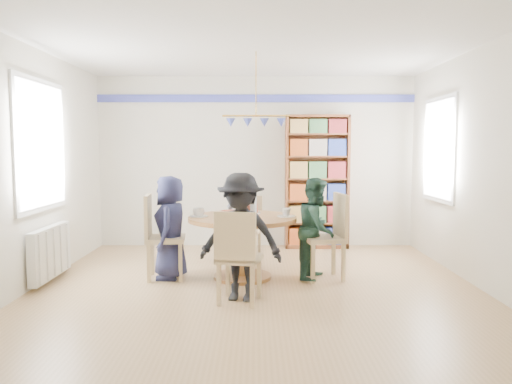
{
  "coord_description": "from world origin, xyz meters",
  "views": [
    {
      "loc": [
        -0.01,
        -5.47,
        1.56
      ],
      "look_at": [
        0.0,
        0.4,
        1.05
      ],
      "focal_mm": 35.0,
      "sensor_mm": 36.0,
      "label": 1
    }
  ],
  "objects_px": {
    "radiator": "(50,252)",
    "person_left": "(170,227)",
    "person_far": "(242,220)",
    "person_near": "(241,237)",
    "chair_near": "(238,253)",
    "person_right": "(317,228)",
    "bookshelf": "(317,183)",
    "dining_table": "(243,233)",
    "chair_right": "(331,232)",
    "chair_far": "(247,225)",
    "chair_left": "(158,233)"
  },
  "relations": [
    {
      "from": "chair_left",
      "to": "chair_near",
      "type": "relative_size",
      "value": 1.07
    },
    {
      "from": "radiator",
      "to": "person_far",
      "type": "xyz_separation_m",
      "value": [
        2.23,
        1.08,
        0.23
      ]
    },
    {
      "from": "chair_near",
      "to": "person_left",
      "type": "bearing_deg",
      "value": 129.78
    },
    {
      "from": "chair_left",
      "to": "person_far",
      "type": "xyz_separation_m",
      "value": [
        0.98,
        0.95,
        0.02
      ]
    },
    {
      "from": "chair_near",
      "to": "person_far",
      "type": "distance_m",
      "value": 1.95
    },
    {
      "from": "chair_far",
      "to": "chair_near",
      "type": "distance_m",
      "value": 2.05
    },
    {
      "from": "chair_far",
      "to": "person_near",
      "type": "relative_size",
      "value": 0.68
    },
    {
      "from": "person_right",
      "to": "person_near",
      "type": "bearing_deg",
      "value": 155.03
    },
    {
      "from": "chair_far",
      "to": "person_left",
      "type": "relative_size",
      "value": 0.72
    },
    {
      "from": "person_right",
      "to": "bookshelf",
      "type": "relative_size",
      "value": 0.58
    },
    {
      "from": "chair_right",
      "to": "person_far",
      "type": "xyz_separation_m",
      "value": [
        -1.09,
        0.95,
        0.01
      ]
    },
    {
      "from": "radiator",
      "to": "bookshelf",
      "type": "xyz_separation_m",
      "value": [
        3.37,
        2.04,
        0.67
      ]
    },
    {
      "from": "chair_far",
      "to": "radiator",
      "type": "bearing_deg",
      "value": -152.7
    },
    {
      "from": "chair_left",
      "to": "chair_far",
      "type": "xyz_separation_m",
      "value": [
        1.05,
        1.05,
        -0.07
      ]
    },
    {
      "from": "chair_far",
      "to": "person_far",
      "type": "distance_m",
      "value": 0.15
    },
    {
      "from": "chair_left",
      "to": "chair_far",
      "type": "height_order",
      "value": "chair_left"
    },
    {
      "from": "radiator",
      "to": "chair_right",
      "type": "relative_size",
      "value": 0.97
    },
    {
      "from": "chair_right",
      "to": "person_left",
      "type": "height_order",
      "value": "person_left"
    },
    {
      "from": "chair_near",
      "to": "bookshelf",
      "type": "relative_size",
      "value": 0.46
    },
    {
      "from": "chair_left",
      "to": "radiator",
      "type": "bearing_deg",
      "value": -173.77
    },
    {
      "from": "dining_table",
      "to": "person_near",
      "type": "relative_size",
      "value": 0.99
    },
    {
      "from": "dining_table",
      "to": "chair_far",
      "type": "relative_size",
      "value": 1.45
    },
    {
      "from": "dining_table",
      "to": "person_far",
      "type": "relative_size",
      "value": 1.13
    },
    {
      "from": "radiator",
      "to": "chair_far",
      "type": "height_order",
      "value": "chair_far"
    },
    {
      "from": "person_far",
      "to": "person_near",
      "type": "xyz_separation_m",
      "value": [
        0.03,
        -1.8,
        0.08
      ]
    },
    {
      "from": "chair_far",
      "to": "person_right",
      "type": "height_order",
      "value": "person_right"
    },
    {
      "from": "person_left",
      "to": "person_near",
      "type": "height_order",
      "value": "person_near"
    },
    {
      "from": "bookshelf",
      "to": "person_right",
      "type": "bearing_deg",
      "value": -96.9
    },
    {
      "from": "person_far",
      "to": "bookshelf",
      "type": "distance_m",
      "value": 1.56
    },
    {
      "from": "dining_table",
      "to": "person_near",
      "type": "height_order",
      "value": "person_near"
    },
    {
      "from": "chair_left",
      "to": "person_far",
      "type": "relative_size",
      "value": 0.88
    },
    {
      "from": "chair_left",
      "to": "chair_near",
      "type": "bearing_deg",
      "value": -45.52
    },
    {
      "from": "radiator",
      "to": "person_far",
      "type": "bearing_deg",
      "value": 25.97
    },
    {
      "from": "chair_right",
      "to": "person_near",
      "type": "bearing_deg",
      "value": -141.06
    },
    {
      "from": "chair_far",
      "to": "person_far",
      "type": "relative_size",
      "value": 0.78
    },
    {
      "from": "radiator",
      "to": "person_near",
      "type": "xyz_separation_m",
      "value": [
        2.26,
        -0.72,
        0.31
      ]
    },
    {
      "from": "person_right",
      "to": "bookshelf",
      "type": "distance_m",
      "value": 1.95
    },
    {
      "from": "radiator",
      "to": "chair_right",
      "type": "bearing_deg",
      "value": 2.34
    },
    {
      "from": "person_far",
      "to": "person_left",
      "type": "bearing_deg",
      "value": 40.78
    },
    {
      "from": "person_near",
      "to": "bookshelf",
      "type": "xyz_separation_m",
      "value": [
        1.12,
        2.76,
        0.37
      ]
    },
    {
      "from": "person_left",
      "to": "person_far",
      "type": "relative_size",
      "value": 1.07
    },
    {
      "from": "radiator",
      "to": "chair_near",
      "type": "height_order",
      "value": "chair_near"
    },
    {
      "from": "person_far",
      "to": "chair_left",
      "type": "bearing_deg",
      "value": 36.46
    },
    {
      "from": "dining_table",
      "to": "bookshelf",
      "type": "relative_size",
      "value": 0.62
    },
    {
      "from": "chair_right",
      "to": "person_right",
      "type": "distance_m",
      "value": 0.17
    },
    {
      "from": "chair_near",
      "to": "dining_table",
      "type": "bearing_deg",
      "value": 88.72
    },
    {
      "from": "radiator",
      "to": "person_left",
      "type": "relative_size",
      "value": 0.81
    },
    {
      "from": "chair_right",
      "to": "person_far",
      "type": "bearing_deg",
      "value": 138.93
    },
    {
      "from": "person_right",
      "to": "chair_right",
      "type": "bearing_deg",
      "value": -73.21
    },
    {
      "from": "chair_near",
      "to": "person_right",
      "type": "bearing_deg",
      "value": 48.0
    }
  ]
}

